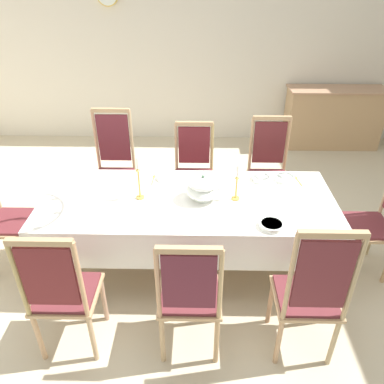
{
  "coord_description": "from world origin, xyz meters",
  "views": [
    {
      "loc": [
        0.09,
        -2.84,
        2.49
      ],
      "look_at": [
        0.04,
        -0.2,
        0.87
      ],
      "focal_mm": 35.22,
      "sensor_mm": 36.0,
      "label": 1
    }
  ],
  "objects_px": {
    "chair_south_b": "(190,294)",
    "bowl_near_right": "(285,178)",
    "soup_tureen": "(203,188)",
    "bowl_far_left": "(261,178)",
    "dining_table": "(188,206)",
    "chair_head_east": "(377,218)",
    "chair_south_c": "(311,292)",
    "candlestick_east": "(236,186)",
    "candlestick_west": "(139,182)",
    "spoon_secondary": "(297,178)",
    "chair_north_a": "(114,165)",
    "chair_north_c": "(269,169)",
    "chair_head_west": "(1,211)",
    "bowl_far_right": "(272,225)",
    "bowl_near_left": "(164,178)",
    "sideboard": "(333,118)",
    "spoon_primary": "(154,177)",
    "chair_north_b": "(194,170)",
    "chair_south_a": "(62,291)"
  },
  "relations": [
    {
      "from": "chair_north_c",
      "to": "bowl_near_right",
      "type": "distance_m",
      "value": 0.61
    },
    {
      "from": "soup_tureen",
      "to": "candlestick_west",
      "type": "relative_size",
      "value": 0.75
    },
    {
      "from": "dining_table",
      "to": "chair_head_east",
      "type": "bearing_deg",
      "value": 0.0
    },
    {
      "from": "bowl_far_right",
      "to": "spoon_primary",
      "type": "relative_size",
      "value": 1.1
    },
    {
      "from": "chair_south_a",
      "to": "candlestick_west",
      "type": "bearing_deg",
      "value": 64.96
    },
    {
      "from": "dining_table",
      "to": "chair_head_east",
      "type": "xyz_separation_m",
      "value": [
        1.66,
        0.0,
        -0.11
      ]
    },
    {
      "from": "chair_head_east",
      "to": "spoon_secondary",
      "type": "distance_m",
      "value": 0.77
    },
    {
      "from": "dining_table",
      "to": "chair_north_c",
      "type": "height_order",
      "value": "chair_north_c"
    },
    {
      "from": "chair_head_west",
      "to": "spoon_secondary",
      "type": "height_order",
      "value": "chair_head_west"
    },
    {
      "from": "dining_table",
      "to": "chair_south_c",
      "type": "xyz_separation_m",
      "value": [
        0.85,
        -0.91,
        -0.08
      ]
    },
    {
      "from": "chair_north_b",
      "to": "candlestick_east",
      "type": "height_order",
      "value": "candlestick_east"
    },
    {
      "from": "chair_north_b",
      "to": "chair_south_a",
      "type": "bearing_deg",
      "value": 64.3
    },
    {
      "from": "bowl_near_right",
      "to": "spoon_primary",
      "type": "bearing_deg",
      "value": 179.13
    },
    {
      "from": "chair_north_a",
      "to": "candlestick_east",
      "type": "relative_size",
      "value": 3.69
    },
    {
      "from": "candlestick_west",
      "to": "bowl_near_left",
      "type": "bearing_deg",
      "value": 61.38
    },
    {
      "from": "chair_head_west",
      "to": "bowl_far_right",
      "type": "relative_size",
      "value": 6.16
    },
    {
      "from": "bowl_near_right",
      "to": "sideboard",
      "type": "height_order",
      "value": "sideboard"
    },
    {
      "from": "sideboard",
      "to": "bowl_near_right",
      "type": "bearing_deg",
      "value": 63.5
    },
    {
      "from": "chair_north_b",
      "to": "candlestick_east",
      "type": "relative_size",
      "value": 3.26
    },
    {
      "from": "chair_head_east",
      "to": "chair_north_c",
      "type": "bearing_deg",
      "value": 41.62
    },
    {
      "from": "candlestick_west",
      "to": "spoon_secondary",
      "type": "height_order",
      "value": "candlestick_west"
    },
    {
      "from": "bowl_near_right",
      "to": "spoon_primary",
      "type": "distance_m",
      "value": 1.22
    },
    {
      "from": "candlestick_west",
      "to": "bowl_far_right",
      "type": "bearing_deg",
      "value": -20.43
    },
    {
      "from": "bowl_far_right",
      "to": "chair_south_a",
      "type": "bearing_deg",
      "value": -160.97
    },
    {
      "from": "dining_table",
      "to": "spoon_secondary",
      "type": "xyz_separation_m",
      "value": [
        1.01,
        0.36,
        0.08
      ]
    },
    {
      "from": "chair_head_east",
      "to": "candlestick_west",
      "type": "relative_size",
      "value": 2.9
    },
    {
      "from": "chair_north_a",
      "to": "sideboard",
      "type": "distance_m",
      "value": 3.53
    },
    {
      "from": "chair_north_a",
      "to": "candlestick_east",
      "type": "distance_m",
      "value": 1.57
    },
    {
      "from": "chair_north_b",
      "to": "spoon_primary",
      "type": "bearing_deg",
      "value": 56.11
    },
    {
      "from": "chair_north_c",
      "to": "chair_north_a",
      "type": "bearing_deg",
      "value": -0.14
    },
    {
      "from": "chair_south_a",
      "to": "spoon_primary",
      "type": "relative_size",
      "value": 6.27
    },
    {
      "from": "candlestick_east",
      "to": "chair_north_c",
      "type": "bearing_deg",
      "value": 64.06
    },
    {
      "from": "soup_tureen",
      "to": "bowl_far_left",
      "type": "relative_size",
      "value": 1.67
    },
    {
      "from": "chair_south_c",
      "to": "candlestick_east",
      "type": "bearing_deg",
      "value": 115.82
    },
    {
      "from": "dining_table",
      "to": "chair_south_a",
      "type": "relative_size",
      "value": 2.24
    },
    {
      "from": "chair_head_east",
      "to": "bowl_near_left",
      "type": "distance_m",
      "value": 1.92
    },
    {
      "from": "chair_south_b",
      "to": "bowl_near_right",
      "type": "xyz_separation_m",
      "value": [
        0.85,
        1.24,
        0.22
      ]
    },
    {
      "from": "chair_south_b",
      "to": "chair_head_east",
      "type": "relative_size",
      "value": 0.96
    },
    {
      "from": "dining_table",
      "to": "candlestick_east",
      "type": "relative_size",
      "value": 7.73
    },
    {
      "from": "dining_table",
      "to": "candlestick_west",
      "type": "bearing_deg",
      "value": 180.0
    },
    {
      "from": "chair_north_a",
      "to": "chair_head_east",
      "type": "relative_size",
      "value": 1.07
    },
    {
      "from": "bowl_near_right",
      "to": "chair_north_c",
      "type": "bearing_deg",
      "value": 94.32
    },
    {
      "from": "soup_tureen",
      "to": "candlestick_west",
      "type": "xyz_separation_m",
      "value": [
        -0.54,
        0.0,
        0.05
      ]
    },
    {
      "from": "chair_south_c",
      "to": "sideboard",
      "type": "xyz_separation_m",
      "value": [
        1.28,
        3.73,
        -0.15
      ]
    },
    {
      "from": "soup_tureen",
      "to": "sideboard",
      "type": "xyz_separation_m",
      "value": [
        2.0,
        2.82,
        -0.41
      ]
    },
    {
      "from": "chair_head_west",
      "to": "candlestick_east",
      "type": "height_order",
      "value": "chair_head_west"
    },
    {
      "from": "candlestick_east",
      "to": "bowl_near_right",
      "type": "xyz_separation_m",
      "value": [
        0.48,
        0.34,
        -0.1
      ]
    },
    {
      "from": "chair_south_b",
      "to": "spoon_secondary",
      "type": "height_order",
      "value": "chair_south_b"
    },
    {
      "from": "chair_north_b",
      "to": "bowl_far_right",
      "type": "height_order",
      "value": "chair_north_b"
    },
    {
      "from": "candlestick_west",
      "to": "bowl_far_left",
      "type": "bearing_deg",
      "value": 17.07
    }
  ]
}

